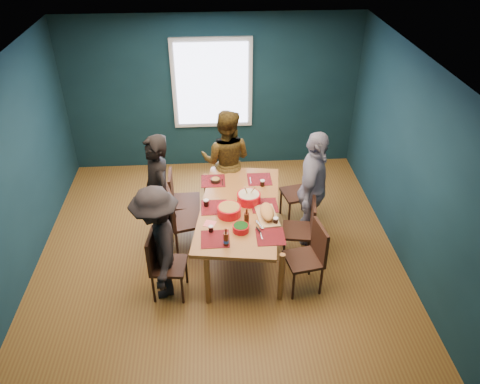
{
  "coord_description": "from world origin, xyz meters",
  "views": [
    {
      "loc": [
        -0.04,
        -5.1,
        4.37
      ],
      "look_at": [
        0.31,
        0.01,
        0.97
      ],
      "focal_mm": 35.0,
      "sensor_mm": 36.0,
      "label": 1
    }
  ],
  "objects_px": {
    "chair_left_near": "(161,260)",
    "person_far_left": "(158,196)",
    "chair_right_far": "(303,187)",
    "bowl_herbs": "(241,228)",
    "chair_right_near": "(311,253)",
    "chair_right_mid": "(305,226)",
    "bowl_dumpling": "(249,198)",
    "bowl_salad": "(229,210)",
    "chair_left_mid": "(179,215)",
    "chair_left_far": "(179,197)",
    "person_back": "(226,161)",
    "cutting_board": "(267,213)",
    "dining_table": "(239,211)",
    "person_right": "(313,190)",
    "person_near_left": "(158,244)"
  },
  "relations": [
    {
      "from": "chair_right_far",
      "to": "person_near_left",
      "type": "distance_m",
      "value": 2.5
    },
    {
      "from": "chair_left_near",
      "to": "bowl_salad",
      "type": "distance_m",
      "value": 1.07
    },
    {
      "from": "person_near_left",
      "to": "chair_left_far",
      "type": "bearing_deg",
      "value": 161.73
    },
    {
      "from": "person_back",
      "to": "person_near_left",
      "type": "height_order",
      "value": "person_back"
    },
    {
      "from": "chair_left_near",
      "to": "person_near_left",
      "type": "distance_m",
      "value": 0.24
    },
    {
      "from": "chair_right_mid",
      "to": "bowl_dumpling",
      "type": "height_order",
      "value": "bowl_dumpling"
    },
    {
      "from": "bowl_salad",
      "to": "chair_left_mid",
      "type": "bearing_deg",
      "value": 157.78
    },
    {
      "from": "dining_table",
      "to": "bowl_herbs",
      "type": "distance_m",
      "value": 0.54
    },
    {
      "from": "dining_table",
      "to": "person_right",
      "type": "height_order",
      "value": "person_right"
    },
    {
      "from": "chair_left_mid",
      "to": "chair_right_near",
      "type": "height_order",
      "value": "chair_left_mid"
    },
    {
      "from": "dining_table",
      "to": "bowl_dumpling",
      "type": "bearing_deg",
      "value": 45.14
    },
    {
      "from": "person_near_left",
      "to": "bowl_salad",
      "type": "height_order",
      "value": "person_near_left"
    },
    {
      "from": "dining_table",
      "to": "person_far_left",
      "type": "bearing_deg",
      "value": 178.63
    },
    {
      "from": "chair_left_far",
      "to": "person_far_left",
      "type": "relative_size",
      "value": 0.54
    },
    {
      "from": "chair_right_near",
      "to": "person_far_left",
      "type": "relative_size",
      "value": 0.54
    },
    {
      "from": "chair_left_far",
      "to": "person_back",
      "type": "bearing_deg",
      "value": 35.33
    },
    {
      "from": "bowl_salad",
      "to": "dining_table",
      "type": "bearing_deg",
      "value": 50.62
    },
    {
      "from": "bowl_dumpling",
      "to": "person_right",
      "type": "bearing_deg",
      "value": 5.82
    },
    {
      "from": "chair_right_far",
      "to": "bowl_salad",
      "type": "distance_m",
      "value": 1.5
    },
    {
      "from": "chair_left_far",
      "to": "person_near_left",
      "type": "xyz_separation_m",
      "value": [
        -0.18,
        -1.33,
        0.23
      ]
    },
    {
      "from": "person_right",
      "to": "bowl_salad",
      "type": "height_order",
      "value": "person_right"
    },
    {
      "from": "chair_right_mid",
      "to": "person_back",
      "type": "xyz_separation_m",
      "value": [
        -0.99,
        1.32,
        0.3
      ]
    },
    {
      "from": "person_back",
      "to": "chair_left_far",
      "type": "bearing_deg",
      "value": 49.33
    },
    {
      "from": "person_right",
      "to": "person_near_left",
      "type": "relative_size",
      "value": 1.12
    },
    {
      "from": "chair_left_mid",
      "to": "chair_right_near",
      "type": "relative_size",
      "value": 1.08
    },
    {
      "from": "chair_left_mid",
      "to": "bowl_dumpling",
      "type": "height_order",
      "value": "bowl_dumpling"
    },
    {
      "from": "person_right",
      "to": "cutting_board",
      "type": "xyz_separation_m",
      "value": [
        -0.68,
        -0.44,
        -0.03
      ]
    },
    {
      "from": "person_back",
      "to": "person_near_left",
      "type": "distance_m",
      "value": 2.06
    },
    {
      "from": "chair_right_far",
      "to": "person_near_left",
      "type": "xyz_separation_m",
      "value": [
        -2.03,
        -1.44,
        0.22
      ]
    },
    {
      "from": "chair_right_mid",
      "to": "cutting_board",
      "type": "relative_size",
      "value": 1.47
    },
    {
      "from": "person_right",
      "to": "cutting_board",
      "type": "relative_size",
      "value": 2.82
    },
    {
      "from": "dining_table",
      "to": "bowl_salad",
      "type": "height_order",
      "value": "bowl_salad"
    },
    {
      "from": "chair_right_far",
      "to": "chair_right_near",
      "type": "height_order",
      "value": "chair_right_far"
    },
    {
      "from": "chair_right_far",
      "to": "chair_right_near",
      "type": "bearing_deg",
      "value": -108.5
    },
    {
      "from": "chair_left_near",
      "to": "person_far_left",
      "type": "bearing_deg",
      "value": 100.89
    },
    {
      "from": "chair_left_near",
      "to": "bowl_herbs",
      "type": "xyz_separation_m",
      "value": [
        0.99,
        0.2,
        0.29
      ]
    },
    {
      "from": "chair_right_far",
      "to": "person_near_left",
      "type": "height_order",
      "value": "person_near_left"
    },
    {
      "from": "chair_right_far",
      "to": "bowl_herbs",
      "type": "bearing_deg",
      "value": -140.97
    },
    {
      "from": "chair_left_mid",
      "to": "cutting_board",
      "type": "relative_size",
      "value": 1.66
    },
    {
      "from": "person_near_left",
      "to": "bowl_herbs",
      "type": "distance_m",
      "value": 1.02
    },
    {
      "from": "person_far_left",
      "to": "cutting_board",
      "type": "distance_m",
      "value": 1.48
    },
    {
      "from": "chair_left_near",
      "to": "chair_right_near",
      "type": "xyz_separation_m",
      "value": [
        1.84,
        -0.0,
        0.01
      ]
    },
    {
      "from": "person_back",
      "to": "bowl_herbs",
      "type": "distance_m",
      "value": 1.68
    },
    {
      "from": "chair_right_mid",
      "to": "person_far_left",
      "type": "distance_m",
      "value": 2.01
    },
    {
      "from": "person_far_left",
      "to": "person_right",
      "type": "height_order",
      "value": "person_far_left"
    },
    {
      "from": "dining_table",
      "to": "bowl_dumpling",
      "type": "height_order",
      "value": "bowl_dumpling"
    },
    {
      "from": "bowl_salad",
      "to": "chair_right_mid",
      "type": "bearing_deg",
      "value": 0.78
    },
    {
      "from": "dining_table",
      "to": "chair_right_far",
      "type": "bearing_deg",
      "value": 44.47
    },
    {
      "from": "person_near_left",
      "to": "bowl_dumpling",
      "type": "relative_size",
      "value": 4.84
    },
    {
      "from": "person_near_left",
      "to": "cutting_board",
      "type": "bearing_deg",
      "value": 97.61
    }
  ]
}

